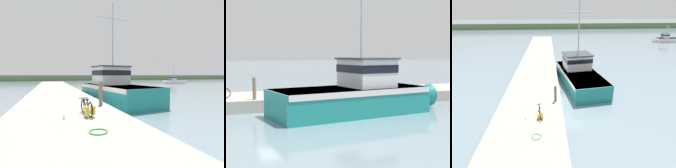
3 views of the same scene
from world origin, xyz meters
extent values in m
plane|color=gray|center=(0.00, 0.00, 0.00)|extent=(320.00, 320.00, 0.00)
cube|color=#A39E93|center=(-3.54, 0.00, 0.41)|extent=(5.44, 80.00, 0.82)
cube|color=#567047|center=(30.00, 73.05, 1.25)|extent=(180.00, 5.00, 2.50)
cube|color=teal|center=(1.80, 4.14, 0.84)|extent=(5.06, 10.30, 1.69)
cone|color=teal|center=(1.04, 9.92, 0.84)|extent=(1.82, 1.97, 1.60)
cube|color=silver|center=(1.80, 4.14, 1.52)|extent=(5.11, 10.11, 0.34)
cube|color=silver|center=(1.64, 5.36, 2.56)|extent=(3.36, 3.01, 1.75)
cube|color=black|center=(1.64, 5.36, 2.87)|extent=(3.42, 3.08, 0.49)
cube|color=#3D4247|center=(1.64, 5.36, 3.49)|extent=(3.62, 3.26, 0.12)
cylinder|color=#B2B2B7|center=(1.69, 4.97, 6.64)|extent=(0.14, 0.14, 6.17)
cylinder|color=#B2B2B7|center=(1.69, 4.97, 8.18)|extent=(3.40, 0.54, 0.10)
cube|color=silver|center=(31.67, 32.19, 0.55)|extent=(6.13, 2.16, 1.10)
cone|color=silver|center=(28.05, 32.19, 0.55)|extent=(1.10, 1.05, 1.05)
cube|color=white|center=(31.67, 32.19, 0.99)|extent=(6.01, 2.20, 0.22)
cube|color=white|center=(30.90, 32.19, 1.69)|extent=(1.56, 1.72, 1.18)
cube|color=black|center=(30.90, 32.19, 1.90)|extent=(1.60, 1.76, 0.33)
cube|color=#3D4247|center=(30.90, 32.19, 2.34)|extent=(1.69, 1.86, 0.12)
cylinder|color=#B2B2B7|center=(31.14, 32.19, 3.51)|extent=(0.14, 0.14, 2.22)
cylinder|color=#B2B2B7|center=(31.14, 32.19, 4.07)|extent=(0.10, 1.94, 0.10)
torus|color=black|center=(-2.59, -4.04, 1.16)|extent=(0.12, 0.68, 0.68)
torus|color=black|center=(-2.70, -2.97, 1.16)|extent=(0.12, 0.68, 0.68)
cylinder|color=black|center=(-2.61, -3.87, 1.08)|extent=(0.07, 0.37, 0.19)
cylinder|color=black|center=(-2.63, -3.64, 1.26)|extent=(0.05, 0.15, 0.51)
cylinder|color=black|center=(-2.62, -3.81, 1.33)|extent=(0.08, 0.48, 0.38)
cylinder|color=black|center=(-2.66, -3.36, 1.25)|extent=(0.10, 0.68, 0.52)
cylinder|color=black|center=(-2.67, -3.31, 1.50)|extent=(0.09, 0.56, 0.05)
cylinder|color=black|center=(-2.70, -3.00, 1.33)|extent=(0.05, 0.10, 0.34)
cylinder|color=black|center=(-2.69, -3.04, 1.54)|extent=(0.44, 0.08, 0.04)
cube|color=black|center=(-2.64, -3.62, 1.54)|extent=(0.12, 0.25, 0.05)
cube|color=gold|center=(-2.74, -4.01, 1.12)|extent=(0.15, 0.33, 0.37)
cube|color=gold|center=(-2.46, -3.98, 1.12)|extent=(0.15, 0.33, 0.37)
cylinder|color=#756651|center=(-1.33, -1.27, 1.54)|extent=(0.24, 0.24, 1.45)
torus|color=green|center=(-2.78, -6.06, 0.84)|extent=(0.61, 0.61, 0.04)
cylinder|color=silver|center=(-3.69, -4.01, 0.91)|extent=(0.08, 0.08, 0.18)
camera|label=1|loc=(-4.21, -11.39, 2.66)|focal=28.00mm
camera|label=2|loc=(21.22, -4.61, 3.84)|focal=55.00mm
camera|label=3|loc=(-1.81, -15.23, 8.42)|focal=28.00mm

